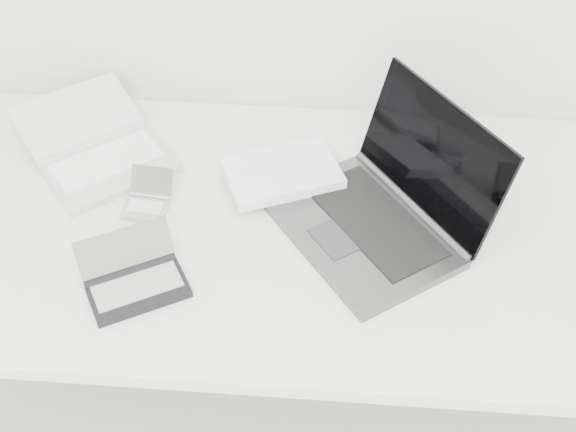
# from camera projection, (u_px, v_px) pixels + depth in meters

# --- Properties ---
(desk) EXTENTS (1.60, 0.80, 0.73)m
(desk) POSITION_uv_depth(u_px,v_px,m) (304.00, 240.00, 1.69)
(desk) COLOR white
(desk) RESTS_ON ground
(laptop_large) EXTENTS (0.59, 0.50, 0.25)m
(laptop_large) POSITION_uv_depth(u_px,v_px,m) (357.00, 200.00, 1.65)
(laptop_large) COLOR #535558
(laptop_large) RESTS_ON desk
(netbook_open_white) EXTENTS (0.42, 0.43, 0.08)m
(netbook_open_white) POSITION_uv_depth(u_px,v_px,m) (100.00, 153.00, 1.79)
(netbook_open_white) COLOR silver
(netbook_open_white) RESTS_ON desk
(pda_silver) EXTENTS (0.10, 0.12, 0.07)m
(pda_silver) POSITION_uv_depth(u_px,v_px,m) (148.00, 201.00, 1.68)
(pda_silver) COLOR #BAB9BE
(pda_silver) RESTS_ON desk
(palmtop_charcoal) EXTENTS (0.23, 0.21, 0.10)m
(palmtop_charcoal) POSITION_uv_depth(u_px,v_px,m) (135.00, 280.00, 1.52)
(palmtop_charcoal) COLOR black
(palmtop_charcoal) RESTS_ON desk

